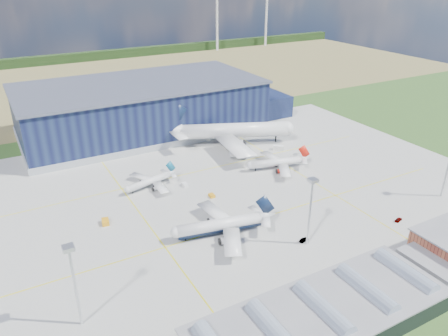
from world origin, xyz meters
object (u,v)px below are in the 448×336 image
Objects in this scene: gse_cart_b at (243,157)px; hangar at (146,109)px; gse_van_b at (278,148)px; gse_tug_b at (212,196)px; light_mast_west at (73,273)px; car_b at (304,240)px; gse_cart_a at (185,185)px; airliner_navy at (219,219)px; gse_tug_c at (266,133)px; airliner_red at (276,159)px; car_a at (398,220)px; light_mast_center at (311,201)px; airliner_widebody at (235,123)px; airliner_regional at (149,178)px; gse_tug_a at (105,222)px.

hangar is at bearing 42.04° from gse_cart_b.
gse_tug_b is at bearing 153.38° from gse_van_b.
car_b is at bearing 1.25° from light_mast_west.
gse_cart_a is 36.97m from gse_cart_b.
gse_tug_b is at bearing -100.95° from airliner_navy.
gse_tug_c is at bearing -41.18° from car_b.
gse_van_b is (54.64, 12.68, 0.50)m from gse_cart_a.
car_b is (17.17, -53.71, -0.04)m from gse_cart_a.
airliner_red is 8.43× the size of car_b.
gse_cart_a is 70.46m from gse_tug_c.
gse_van_b is 1.40× the size of car_a.
light_mast_center is 0.35× the size of airliner_widebody.
airliner_regional is 7.08× the size of car_a.
airliner_navy is at bearing -122.50° from gse_tug_c.
airliner_navy is 1.47× the size of airliner_regional.
hangar is 4.94× the size of airliner_red.
gse_cart_b is at bearing 125.99° from gse_van_b.
gse_cart_b is at bearing -55.50° from airliner_red.
light_mast_west is at bearing -102.09° from gse_tug_a.
gse_tug_c is at bearing 63.21° from light_mast_center.
gse_tug_a is 100.52m from car_a.
airliner_red is at bearing 28.46° from light_mast_west.
gse_cart_a is (12.77, -5.72, -3.41)m from airliner_regional.
airliner_regional is at bearing 134.97° from gse_tug_b.
airliner_red is at bearing -141.20° from gse_cart_b.
gse_van_b is at bearing -27.08° from airliner_widebody.
light_mast_west reaches higher than airliner_regional.
gse_cart_a is (-17.19, 55.24, -14.82)m from light_mast_center.
gse_van_b is (37.45, 67.92, -14.31)m from light_mast_center.
airliner_widebody reaches higher than gse_van_b.
hangar reaches higher than airliner_navy.
car_a is (53.41, -59.87, -0.02)m from gse_cart_a.
gse_tug_a is 40.50m from gse_tug_b.
hangar reaches higher than gse_cart_a.
light_mast_west is 73.09m from gse_tug_b.
hangar reaches higher than gse_tug_c.
gse_cart_a is at bearing 141.51° from airliner_regional.
airliner_red is at bearing 177.02° from gse_van_b.
airliner_widebody is (44.84, 67.00, 4.93)m from airliner_navy.
gse_tug_b reaches higher than car_b.
hangar is at bearing 71.36° from gse_tug_a.
light_mast_center is at bearing -173.23° from gse_van_b.
gse_cart_b is at bearing -117.10° from airliner_navy.
light_mast_west is 126.16m from airliner_widebody.
airliner_navy is 13.32× the size of gse_tug_b.
car_b is (-36.24, 6.16, -0.02)m from car_a.
gse_tug_a is at bearing 128.29° from gse_cart_b.
gse_van_b is (14.34, -17.08, -9.70)m from airliner_widebody.
airliner_widebody is at bearing 33.46° from gse_cart_a.
airliner_widebody is 87.23m from gse_tug_a.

